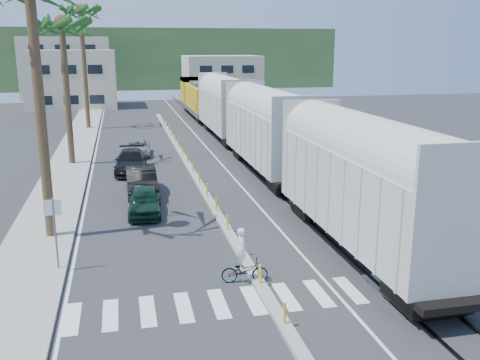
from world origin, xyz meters
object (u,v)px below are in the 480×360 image
at_px(street_sign, 55,223).
at_px(cyclist, 244,265).
at_px(car_second, 141,181).
at_px(car_lead, 145,201).

distance_m(street_sign, cyclist, 7.38).
bearing_deg(car_second, car_lead, -91.20).
height_order(street_sign, cyclist, street_sign).
bearing_deg(car_lead, car_second, 93.46).
height_order(street_sign, car_second, street_sign).
bearing_deg(car_second, cyclist, -77.53).
xyz_separation_m(street_sign, cyclist, (6.82, -2.50, -1.30)).
bearing_deg(car_second, street_sign, -110.35).
bearing_deg(car_lead, street_sign, -115.01).
height_order(car_lead, cyclist, cyclist).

